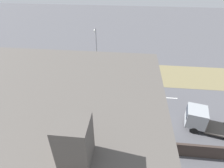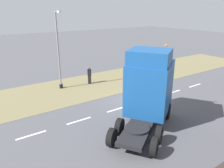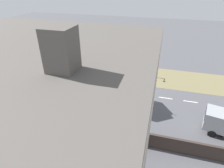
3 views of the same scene
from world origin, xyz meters
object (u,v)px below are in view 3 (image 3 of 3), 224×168
(lamp_post, at_px, (119,53))
(pedestrian, at_px, (136,69))
(lorry_cab, at_px, (120,86))
(flatbed_truck, at_px, (221,122))
(parked_car, at_px, (103,144))

(lamp_post, distance_m, pedestrian, 3.81)
(lorry_cab, bearing_deg, pedestrian, 142.59)
(flatbed_truck, distance_m, parked_car, 12.13)
(parked_car, xyz_separation_m, pedestrian, (-17.23, 0.21, -0.11))
(parked_car, bearing_deg, lorry_cab, 173.45)
(flatbed_truck, distance_m, lamp_post, 18.13)
(lorry_cab, bearing_deg, flatbed_truck, 43.83)
(lamp_post, height_order, pedestrian, lamp_post)
(parked_car, bearing_deg, pedestrian, 169.86)
(lorry_cab, bearing_deg, lamp_post, 160.16)
(lorry_cab, relative_size, lamp_post, 0.90)
(lamp_post, bearing_deg, parked_car, 8.79)
(flatbed_truck, bearing_deg, lorry_cab, 90.10)
(flatbed_truck, bearing_deg, pedestrian, 54.89)
(lorry_cab, xyz_separation_m, pedestrian, (-9.16, 0.62, -1.61))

